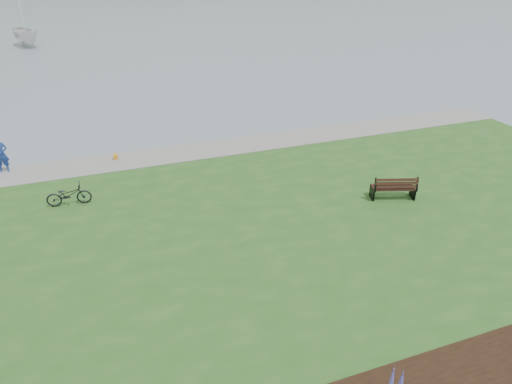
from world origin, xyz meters
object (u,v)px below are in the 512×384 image
park_bench (394,187)px  person (0,151)px  bicycle_a (69,195)px  sailboat (29,47)px

park_bench → person: (-14.75, 8.13, 0.48)m
bicycle_a → sailboat: sailboat is taller
park_bench → person: bearing=169.3°
person → bicycle_a: (2.73, -4.21, -0.57)m
bicycle_a → sailboat: bearing=10.6°
park_bench → sailboat: size_ratio=0.08×
park_bench → bicycle_a: size_ratio=1.09×
park_bench → person: person is taller
park_bench → sailboat: sailboat is taller
park_bench → sailboat: 47.17m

